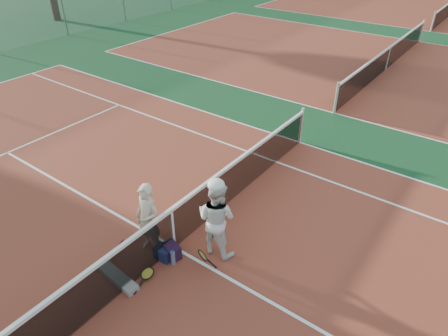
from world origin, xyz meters
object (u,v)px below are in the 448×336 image
object	(u,v)px
player_b	(217,218)
water_bottle	(173,258)
net_main	(173,229)
racket_red	(120,251)
player_a	(148,219)
racket_black_held	(203,261)
sports_bag_purple	(172,251)
sports_bag_navy	(163,253)
racket_spare	(147,274)

from	to	relation	value
player_b	water_bottle	bearing A→B (deg)	56.78
player_b	net_main	bearing A→B (deg)	28.62
net_main	racket_red	distance (m)	1.08
player_a	water_bottle	size ratio (longest dim) A/B	5.19
net_main	racket_red	bearing A→B (deg)	-124.23
net_main	racket_black_held	distance (m)	0.91
player_b	water_bottle	distance (m)	1.15
player_a	water_bottle	world-z (taller)	player_a
net_main	sports_bag_purple	xyz separation A→B (m)	(0.13, -0.21, -0.36)
player_a	sports_bag_navy	bearing A→B (deg)	-9.06
player_a	sports_bag_navy	world-z (taller)	player_a
player_b	racket_black_held	bearing A→B (deg)	98.05
net_main	water_bottle	world-z (taller)	net_main
net_main	player_a	distance (m)	0.53
sports_bag_navy	player_b	bearing A→B (deg)	49.27
racket_black_held	net_main	bearing A→B (deg)	-60.57
player_b	sports_bag_navy	distance (m)	1.28
racket_red	sports_bag_navy	xyz separation A→B (m)	(0.63, 0.53, -0.13)
player_a	racket_red	size ratio (longest dim) A/B	2.97
racket_black_held	racket_red	bearing A→B (deg)	-24.97
sports_bag_purple	water_bottle	bearing A→B (deg)	-39.89
net_main	sports_bag_purple	size ratio (longest dim) A/B	29.98
player_b	sports_bag_navy	world-z (taller)	player_b
player_b	racket_red	distance (m)	1.97
racket_red	racket_spare	size ratio (longest dim) A/B	0.88
sports_bag_navy	sports_bag_purple	world-z (taller)	sports_bag_purple
water_bottle	racket_red	bearing A→B (deg)	-148.57
net_main	player_b	xyz separation A→B (m)	(0.73, 0.47, 0.32)
player_a	racket_spare	distance (m)	1.03
player_b	sports_bag_navy	xyz separation A→B (m)	(-0.70, -0.81, -0.69)
racket_spare	sports_bag_purple	xyz separation A→B (m)	(0.02, 0.66, 0.09)
player_a	racket_spare	size ratio (longest dim) A/B	2.60
sports_bag_navy	racket_spare	bearing A→B (deg)	-81.05
racket_black_held	sports_bag_navy	xyz separation A→B (m)	(-0.83, -0.21, -0.12)
sports_bag_navy	sports_bag_purple	size ratio (longest dim) A/B	0.94
player_a	player_b	size ratio (longest dim) A/B	0.94
racket_red	racket_black_held	bearing A→B (deg)	11.52
racket_black_held	water_bottle	size ratio (longest dim) A/B	1.73
sports_bag_navy	racket_red	bearing A→B (deg)	-139.58
player_a	racket_black_held	distance (m)	1.33
racket_spare	sports_bag_purple	size ratio (longest dim) A/B	1.63
player_a	racket_spare	world-z (taller)	player_a
sports_bag_navy	net_main	bearing A→B (deg)	95.42
net_main	sports_bag_navy	world-z (taller)	net_main
racket_red	sports_bag_navy	world-z (taller)	racket_red
racket_spare	water_bottle	bearing A→B (deg)	-32.27
player_a	player_b	xyz separation A→B (m)	(1.08, 0.76, 0.05)
racket_red	racket_spare	xyz separation A→B (m)	(0.71, 0.01, -0.20)
player_a	water_bottle	bearing A→B (deg)	-5.73
racket_spare	water_bottle	distance (m)	0.56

